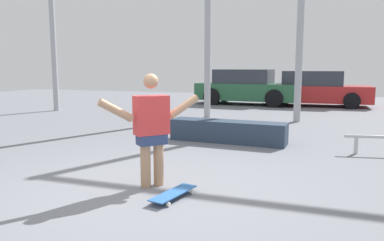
# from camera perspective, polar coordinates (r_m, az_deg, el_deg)

# --- Properties ---
(ground_plane) EXTENTS (36.00, 36.00, 0.00)m
(ground_plane) POSITION_cam_1_polar(r_m,az_deg,el_deg) (4.98, -6.94, -10.35)
(ground_plane) COLOR slate
(skateboarder) EXTENTS (1.01, 1.11, 1.50)m
(skateboarder) POSITION_cam_1_polar(r_m,az_deg,el_deg) (4.92, -6.19, -0.85)
(skateboarder) COLOR tan
(skateboarder) RESTS_ON ground_plane
(skateboard) EXTENTS (0.36, 0.78, 0.08)m
(skateboard) POSITION_cam_1_polar(r_m,az_deg,el_deg) (4.61, -2.84, -11.04)
(skateboard) COLOR #2D66B2
(skateboard) RESTS_ON ground_plane
(grind_box) EXTENTS (2.49, 0.64, 0.45)m
(grind_box) POSITION_cam_1_polar(r_m,az_deg,el_deg) (7.98, 5.45, -1.67)
(grind_box) COLOR #28384C
(grind_box) RESTS_ON ground_plane
(parked_car_green) EXTENTS (4.35, 2.14, 1.50)m
(parked_car_green) POSITION_cam_1_polar(r_m,az_deg,el_deg) (16.35, 8.30, 5.00)
(parked_car_green) COLOR #28603D
(parked_car_green) RESTS_ON ground_plane
(parked_car_red) EXTENTS (4.30, 1.99, 1.44)m
(parked_car_red) POSITION_cam_1_polar(r_m,az_deg,el_deg) (16.30, 18.17, 4.54)
(parked_car_red) COLOR red
(parked_car_red) RESTS_ON ground_plane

